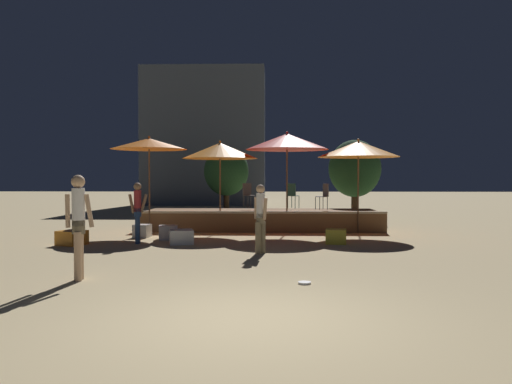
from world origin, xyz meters
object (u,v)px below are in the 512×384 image
patio_umbrella_2 (287,142)px  frisbee_disc (305,283)px  patio_umbrella_0 (220,151)px  patio_umbrella_3 (149,144)px  cube_seat_2 (168,232)px  patio_umbrella_1 (358,149)px  bistro_chair_0 (292,193)px  bistro_chair_2 (248,193)px  person_2 (260,217)px  cube_seat_3 (72,238)px  bistro_chair_1 (324,194)px  person_1 (138,211)px  background_tree_1 (355,169)px  person_0 (79,221)px  cube_seat_0 (181,237)px  cube_seat_4 (142,231)px  cube_seat_1 (336,236)px  background_tree_0 (226,171)px

patio_umbrella_2 → frisbee_disc: 8.60m
patio_umbrella_0 → patio_umbrella_3: patio_umbrella_3 is taller
cube_seat_2 → patio_umbrella_1: bearing=16.9°
bistro_chair_0 → bistro_chair_2: same height
patio_umbrella_1 → bistro_chair_2: bearing=151.0°
frisbee_disc → person_2: bearing=103.7°
cube_seat_3 → bistro_chair_1: size_ratio=0.90×
person_1 → background_tree_1: bearing=126.0°
person_0 → cube_seat_2: bearing=166.7°
patio_umbrella_2 → cube_seat_3: 7.33m
cube_seat_2 → person_1: 1.35m
cube_seat_2 → person_2: bearing=-44.1°
cube_seat_0 → patio_umbrella_3: bearing=119.7°
cube_seat_4 → bistro_chair_1: size_ratio=0.57×
cube_seat_1 → background_tree_1: 8.13m
patio_umbrella_2 → frisbee_disc: size_ratio=15.05×
cube_seat_4 → person_1: (0.25, -1.43, 0.71)m
person_1 → person_0: bearing=-7.8°
cube_seat_4 → background_tree_1: 10.05m
cube_seat_0 → cube_seat_1: bearing=2.5°
cube_seat_4 → bistro_chair_1: 6.31m
patio_umbrella_2 → background_tree_0: 9.16m
bistro_chair_0 → patio_umbrella_2: bearing=111.4°
patio_umbrella_0 → cube_seat_1: bearing=-40.1°
person_0 → background_tree_1: (6.97, 12.75, 1.16)m
person_0 → bistro_chair_0: bearing=146.3°
cube_seat_1 → cube_seat_4: size_ratio=1.22×
patio_umbrella_1 → frisbee_disc: patio_umbrella_1 is taller
cube_seat_4 → bistro_chair_1: bearing=22.1°
cube_seat_4 → background_tree_1: background_tree_1 is taller
bistro_chair_1 → background_tree_1: bearing=133.2°
frisbee_disc → patio_umbrella_2: bearing=90.3°
patio_umbrella_1 → person_1: 7.31m
patio_umbrella_0 → person_0: bearing=-101.9°
person_2 → patio_umbrella_1: bearing=11.3°
patio_umbrella_1 → background_tree_0: 10.27m
bistro_chair_0 → cube_seat_4: bearing=63.1°
patio_umbrella_3 → person_2: bearing=-49.5°
cube_seat_4 → background_tree_0: background_tree_0 is taller
patio_umbrella_1 → background_tree_1: bearing=81.8°
cube_seat_0 → cube_seat_2: cube_seat_2 is taller
patio_umbrella_1 → cube_seat_0: bearing=-152.3°
person_1 → background_tree_1: size_ratio=0.49×
cube_seat_0 → bistro_chair_1: bearing=41.7°
bistro_chair_1 → bistro_chair_2: 2.87m
bistro_chair_2 → cube_seat_4: bearing=-165.7°
person_0 → bistro_chair_1: 10.17m
person_0 → person_1: (-0.29, 4.95, -0.14)m
patio_umbrella_0 → background_tree_0: (-0.56, 8.55, -0.58)m
cube_seat_3 → background_tree_0: size_ratio=0.24×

